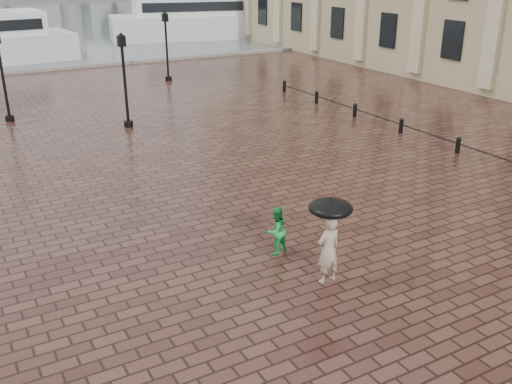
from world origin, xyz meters
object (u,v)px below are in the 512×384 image
ferry_far (229,13)px  child_pedestrian (276,231)px  street_lamps (12,76)px  adult_pedestrian (328,250)px

ferry_far → child_pedestrian: bearing=-103.0°
street_lamps → child_pedestrian: (4.15, -18.47, -1.63)m
street_lamps → ferry_far: (25.07, 25.62, 0.10)m
ferry_far → street_lamps: bearing=-122.0°
adult_pedestrian → child_pedestrian: (-0.35, 1.97, -0.22)m
street_lamps → child_pedestrian: bearing=-77.3°
street_lamps → ferry_far: size_ratio=0.85×
adult_pedestrian → ferry_far: ferry_far is taller
child_pedestrian → street_lamps: bearing=-90.7°
street_lamps → child_pedestrian: street_lamps is taller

